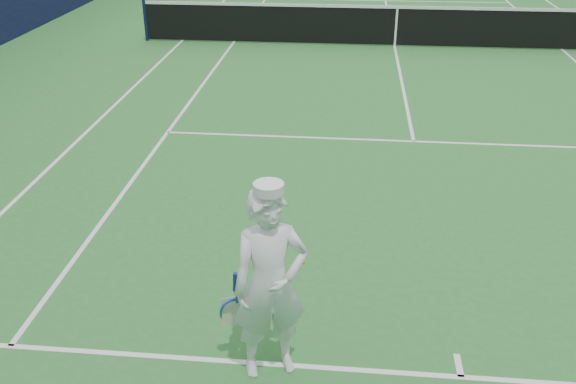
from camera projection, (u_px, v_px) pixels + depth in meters
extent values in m
plane|color=#2B732E|center=(395.00, 46.00, 16.16)|extent=(80.00, 80.00, 0.00)
cube|color=white|center=(461.00, 377.00, 5.59)|extent=(11.03, 0.06, 0.01)
cube|color=white|center=(182.00, 41.00, 16.65)|extent=(0.06, 23.83, 0.01)
cube|color=white|center=(234.00, 42.00, 16.53)|extent=(0.06, 23.77, 0.01)
cube|color=white|center=(563.00, 50.00, 15.80)|extent=(0.06, 23.77, 0.01)
cube|color=white|center=(385.00, 1.00, 21.86)|extent=(8.23, 0.06, 0.01)
cube|color=white|center=(414.00, 141.00, 10.47)|extent=(8.23, 0.06, 0.01)
cube|color=white|center=(395.00, 46.00, 16.16)|extent=(0.06, 12.80, 0.01)
cube|color=white|center=(459.00, 366.00, 5.72)|extent=(0.06, 0.30, 0.01)
cylinder|color=#141E4C|center=(146.00, 20.00, 16.49)|extent=(0.09, 0.09, 1.07)
cube|color=black|center=(396.00, 26.00, 15.94)|extent=(12.79, 0.02, 0.92)
cube|color=white|center=(397.00, 7.00, 15.73)|extent=(12.79, 0.04, 0.07)
cube|color=white|center=(396.00, 28.00, 15.95)|extent=(0.05, 0.03, 0.94)
imported|color=white|center=(270.00, 285.00, 5.32)|extent=(0.75, 0.62, 1.76)
cylinder|color=white|center=(269.00, 188.00, 4.91)|extent=(0.24, 0.24, 0.08)
cube|color=white|center=(265.00, 185.00, 5.04)|extent=(0.20, 0.16, 0.02)
cylinder|color=navy|center=(235.00, 282.00, 5.31)|extent=(0.06, 0.10, 0.22)
cube|color=#1D439F|center=(237.00, 296.00, 5.44)|extent=(0.03, 0.03, 0.14)
torus|color=#1D439F|center=(234.00, 311.00, 5.59)|extent=(0.31, 0.20, 0.29)
cube|color=beige|center=(234.00, 311.00, 5.59)|extent=(0.21, 0.08, 0.30)
sphere|color=#C0CF17|center=(297.00, 266.00, 5.42)|extent=(0.07, 0.07, 0.07)
sphere|color=#C0CF17|center=(302.00, 261.00, 5.44)|extent=(0.07, 0.07, 0.07)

